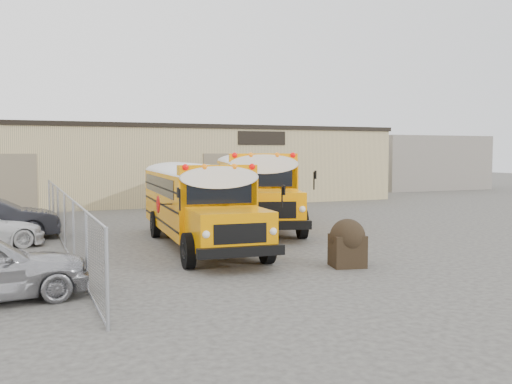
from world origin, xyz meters
name	(u,v)px	position (x,y,z in m)	size (l,w,h in m)	color
ground	(277,252)	(0.00, 0.00, 0.00)	(120.00, 120.00, 0.00)	#3B3936
warehouse	(143,163)	(0.00, 19.99, 2.37)	(30.20, 10.20, 4.67)	#CEB87F
chainlink_fence	(65,221)	(-6.00, 3.00, 0.90)	(0.07, 18.07, 1.81)	#93959B
distant_building_right	(412,162)	(24.00, 24.00, 2.20)	(10.00, 8.00, 4.40)	gray
school_bus_left	(168,187)	(-1.41, 8.00, 1.59)	(3.23, 9.54, 2.75)	orange
school_bus_right	(240,176)	(3.69, 12.69, 1.77)	(5.30, 10.77, 3.07)	#FF9500
tarp_bundle	(347,242)	(0.76, -2.85, 0.66)	(1.01, 0.95, 1.30)	black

